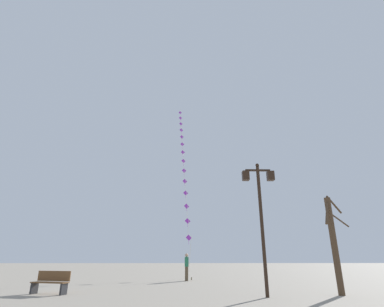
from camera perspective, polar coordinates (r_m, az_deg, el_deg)
ground_plane at (r=22.30m, az=0.87°, el=-23.23°), size 160.00×160.00×0.00m
twin_lantern_lamp_post at (r=12.80m, az=13.04°, el=-8.98°), size 1.36×0.28×5.30m
kite_train at (r=32.17m, az=-1.67°, el=-1.49°), size 1.61×16.48×21.61m
kite_flyer at (r=20.97m, az=-1.06°, el=-20.98°), size 0.26×0.61×1.71m
bare_tree at (r=14.17m, az=25.76°, el=-15.05°), size 1.49×1.10×4.01m
park_bench at (r=14.59m, az=-25.67°, el=-21.57°), size 1.66×0.88×0.89m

